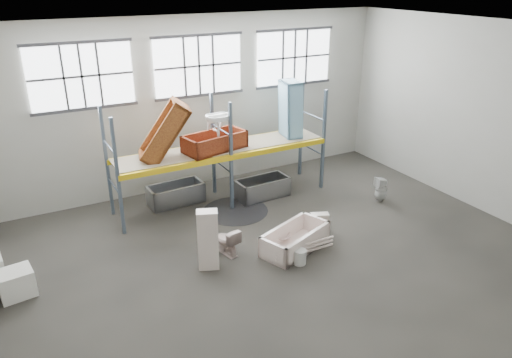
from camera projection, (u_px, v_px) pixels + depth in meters
floor at (287, 259)px, 11.15m from camera, size 12.00×10.00×0.10m
ceiling at (294, 29)px, 9.16m from camera, size 12.00×10.00×0.10m
wall_back at (199, 103)px, 14.25m from camera, size 12.00×0.10×5.00m
wall_front at (504, 279)px, 6.06m from camera, size 12.00×0.10×5.00m
wall_right at (485, 118)px, 12.79m from camera, size 0.10×10.00×5.00m
window_left at (81, 76)px, 12.34m from camera, size 2.60×0.04×1.60m
window_mid at (199, 66)px, 13.73m from camera, size 2.60×0.04×1.60m
window_right at (294, 57)px, 15.12m from camera, size 2.60×0.04×1.60m
rack_upright_la at (118, 178)px, 11.59m from camera, size 0.08×0.08×3.00m
rack_upright_lb at (107, 162)px, 12.56m from camera, size 0.08×0.08×3.00m
rack_upright_ma at (231, 157)px, 12.90m from camera, size 0.08×0.08×3.00m
rack_upright_mb at (213, 144)px, 13.87m from camera, size 0.08×0.08×3.00m
rack_upright_ra at (324, 140)px, 14.20m from camera, size 0.08×0.08×3.00m
rack_upright_rb at (301, 130)px, 15.18m from camera, size 0.08×0.08×3.00m
rack_beam_front at (231, 157)px, 12.90m from camera, size 6.00×0.10×0.14m
rack_beam_back at (213, 144)px, 13.87m from camera, size 6.00×0.10×0.14m
shelf_deck at (222, 148)px, 13.35m from camera, size 5.90×1.10×0.03m
wet_patch at (235, 211)px, 13.32m from camera, size 1.80×1.80×0.00m
bathtub_beige at (295, 239)px, 11.41m from camera, size 1.92×1.39×0.51m
cistern_spare at (319, 221)px, 12.16m from camera, size 0.50×0.37×0.43m
sink_in_tub at (282, 237)px, 11.68m from camera, size 0.50×0.50×0.15m
toilet_beige at (227, 241)px, 11.17m from camera, size 0.50×0.72×0.67m
cistern_tall at (208, 240)px, 10.50m from camera, size 0.52×0.44×1.39m
toilet_white at (381, 189)px, 13.76m from camera, size 0.38×0.37×0.73m
steel_tub_left at (176, 194)px, 13.68m from camera, size 1.56×0.78×0.56m
steel_tub_right at (262, 188)px, 14.06m from camera, size 1.55×0.77×0.56m
rust_tub_flat at (215, 142)px, 13.09m from camera, size 1.83×1.13×0.48m
rust_tub_tilted at (164, 132)px, 12.32m from camera, size 1.53×1.10×1.68m
sink_on_shelf at (218, 135)px, 12.75m from camera, size 0.71×0.57×0.59m
blue_tub_upright at (290, 109)px, 14.00m from camera, size 0.64×0.85×1.66m
bucket at (300, 257)px, 10.85m from camera, size 0.33×0.33×0.34m
carton_near at (16, 283)px, 9.74m from camera, size 0.72×0.64×0.56m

